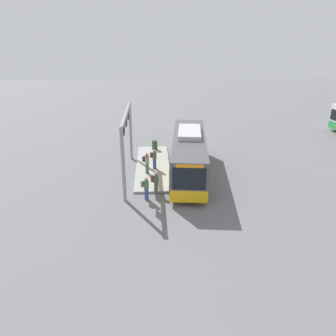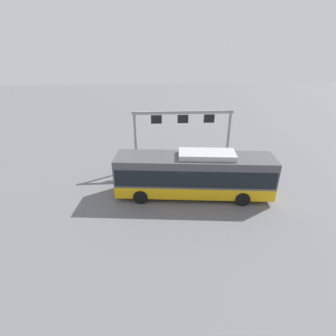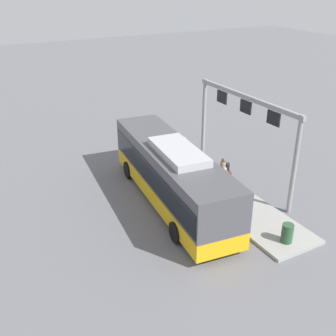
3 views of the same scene
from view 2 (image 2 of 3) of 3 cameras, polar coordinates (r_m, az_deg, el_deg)
The scene contains 9 objects.
ground_plane at distance 19.61m, azimuth 5.45°, elevation -5.90°, with size 120.00×120.00×0.00m, color slate.
platform_curb at distance 22.33m, azimuth 8.48°, elevation -1.70°, with size 10.00×2.80×0.16m, color #9E9E99.
bus_main at distance 18.74m, azimuth 5.70°, elevation -1.16°, with size 11.29×3.67×3.46m.
person_boarding at distance 21.97m, azimuth -6.83°, elevation 0.28°, with size 0.40×0.57×1.67m.
person_waiting_near at distance 21.34m, azimuth -4.72°, elevation -0.40°, with size 0.37×0.55×1.67m.
person_waiting_mid at distance 22.05m, azimuth 4.13°, elevation 0.96°, with size 0.54×0.61×1.67m.
person_waiting_far at distance 21.67m, azimuth 6.82°, elevation 0.38°, with size 0.45×0.59×1.67m.
platform_sign_gantry at distance 22.42m, azimuth 3.22°, elevation 8.66°, with size 8.45×0.24×5.20m.
trash_bin at distance 23.15m, azimuth 18.78°, elevation -0.38°, with size 0.52×0.52×0.90m, color #2D5133.
Camera 2 is at (2.92, 16.52, 10.15)m, focal length 27.95 mm.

